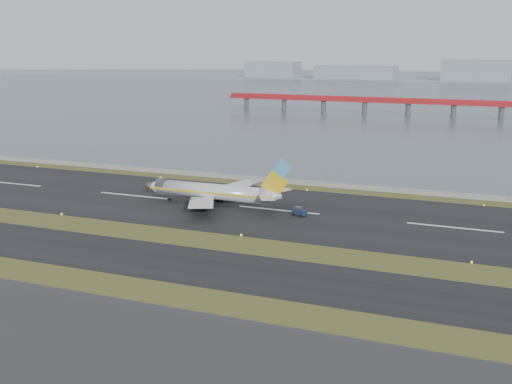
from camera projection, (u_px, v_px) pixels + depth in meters
ground at (226, 247)px, 124.50m from camera, size 1000.00×1000.00×0.00m
apron_strip at (31, 381)px, 74.74m from camera, size 1000.00×50.00×0.10m
taxiway_strip at (198, 266)px, 113.63m from camera, size 1000.00×18.00×0.10m
runway_strip at (279, 210)px, 151.62m from camera, size 1000.00×45.00×0.10m
seawall at (315, 183)px, 178.66m from camera, size 1000.00×2.50×1.00m
bay_water at (452, 91)px, 540.56m from camera, size 1400.00×800.00×1.30m
red_pier at (454, 104)px, 341.74m from camera, size 260.00×5.00×10.20m
far_shoreline at (480, 75)px, 678.98m from camera, size 1400.00×80.00×60.50m
airliner at (215, 192)px, 155.38m from camera, size 38.52×32.89×12.80m
pushback_tug at (299, 212)px, 146.63m from camera, size 3.66×2.85×2.07m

